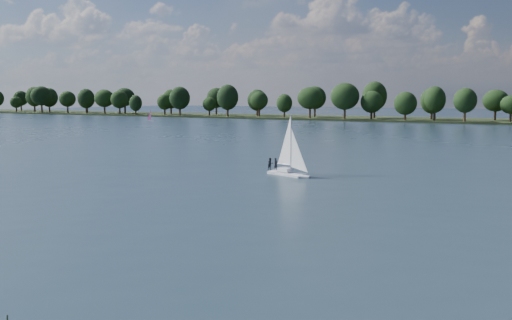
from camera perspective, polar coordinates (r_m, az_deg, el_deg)
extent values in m
plane|color=#233342|center=(125.57, 19.89, 1.42)|extent=(700.00, 700.00, 0.00)
cube|color=white|center=(73.36, 3.18, -1.55)|extent=(6.49, 3.76, 0.74)
cube|color=white|center=(73.27, 3.18, -0.97)|extent=(2.11, 1.66, 0.46)
cylinder|color=silver|center=(72.90, 3.20, 1.72)|extent=(0.11, 0.11, 7.37)
imported|color=black|center=(74.14, 2.00, -0.41)|extent=(0.51, 0.66, 1.59)
imported|color=black|center=(74.31, 1.45, -0.39)|extent=(0.87, 0.95, 1.59)
cube|color=silver|center=(232.18, -10.46, 3.85)|extent=(3.14, 1.66, 0.48)
cylinder|color=silver|center=(232.09, -10.48, 4.44)|extent=(0.09, 0.09, 4.26)
cube|color=slate|center=(293.27, -12.92, 4.32)|extent=(4.35, 2.86, 0.50)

